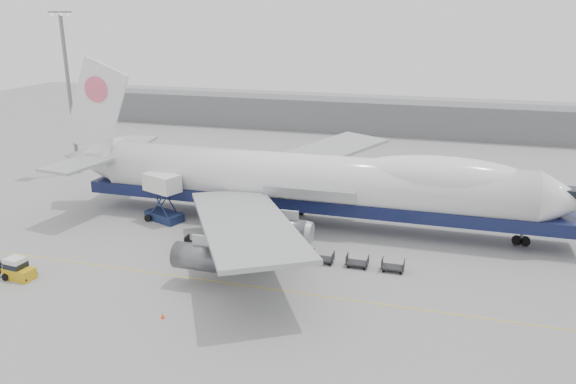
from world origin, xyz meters
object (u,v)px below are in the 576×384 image
(catering_truck, at_px, (163,195))
(baggage_tug, at_px, (18,270))
(airliner, at_px, (313,181))
(ground_worker, at_px, (1,269))

(catering_truck, height_order, baggage_tug, catering_truck)
(airliner, xyz_separation_m, catering_truck, (-18.45, -3.98, -2.18))
(baggage_tug, bearing_deg, catering_truck, 77.97)
(airliner, bearing_deg, baggage_tug, -137.05)
(airliner, distance_m, ground_worker, 35.35)
(airliner, xyz_separation_m, baggage_tug, (-24.52, -22.83, -4.66))
(baggage_tug, bearing_deg, airliner, 48.78)
(baggage_tug, bearing_deg, ground_worker, -167.67)
(catering_truck, xyz_separation_m, ground_worker, (-7.94, -19.05, -2.51))
(airliner, height_order, catering_truck, airliner)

